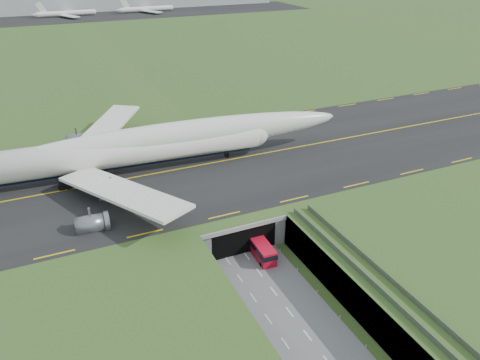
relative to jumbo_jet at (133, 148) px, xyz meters
name	(u,v)px	position (x,y,z in m)	size (l,w,h in m)	color
ground	(265,281)	(12.06, -35.78, -11.32)	(900.00, 900.00, 0.00)	#345C24
airfield_deck	(265,266)	(12.06, -35.78, -8.32)	(800.00, 800.00, 6.00)	gray
trench_road	(288,310)	(12.06, -43.28, -11.22)	(12.00, 75.00, 0.20)	slate
taxiway	(195,166)	(12.06, -2.78, -5.23)	(800.00, 44.00, 0.18)	black
tunnel_portal	(225,214)	(12.06, -19.06, -7.98)	(17.00, 22.30, 6.00)	gray
guideway	(407,313)	(23.06, -54.89, -6.00)	(3.00, 53.00, 7.05)	#A8A8A3
jumbo_jet	(133,148)	(0.00, 0.00, 0.00)	(92.35, 59.70, 19.79)	white
shuttle_tram	(262,250)	(14.37, -30.02, -9.74)	(2.91, 7.06, 2.86)	red
distant_hills	(123,2)	(76.44, 394.22, -15.32)	(700.00, 91.00, 60.00)	slate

